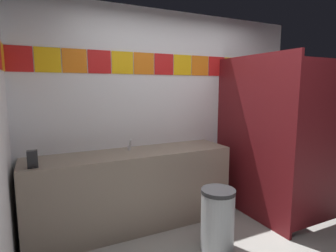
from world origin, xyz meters
name	(u,v)px	position (x,y,z in m)	size (l,w,h in m)	color
wall_back	(172,112)	(0.00, 1.52, 1.29)	(3.75, 0.09, 2.56)	silver
vanity_counter	(133,189)	(-0.67, 1.20, 0.45)	(2.32, 0.56, 0.89)	gray
faucet_center	(130,146)	(-0.67, 1.29, 0.94)	(0.04, 0.10, 0.14)	silver
soap_dispenser	(32,159)	(-1.67, 1.04, 0.97)	(0.09, 0.09, 0.16)	black
stall_divider	(277,140)	(0.91, 0.58, 1.00)	(0.92, 1.31, 2.00)	maroon
toilet	(272,181)	(1.33, 1.00, 0.30)	(0.39, 0.49, 0.74)	white
trash_bin	(218,219)	(-0.06, 0.39, 0.31)	(0.34, 0.34, 0.63)	#999EA3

